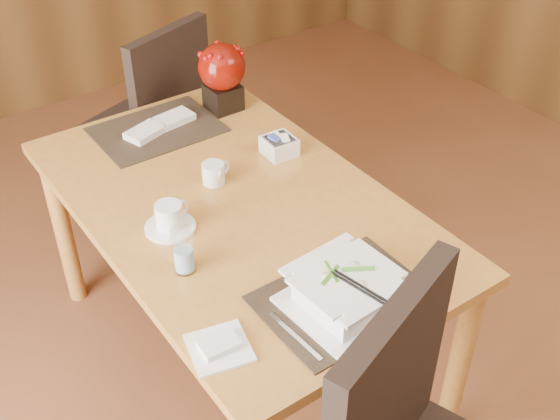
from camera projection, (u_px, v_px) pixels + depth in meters
dining_table at (237, 225)px, 2.33m from camera, size 0.90×1.50×0.75m
placemat_near at (343, 298)px, 1.91m from camera, size 0.45×0.33×0.01m
placemat_far at (157, 130)px, 2.63m from camera, size 0.45×0.33×0.01m
soup_setting at (346, 292)px, 1.85m from camera, size 0.30×0.30×0.12m
coffee_cup at (169, 219)px, 2.14m from camera, size 0.16×0.16×0.09m
water_glass at (183, 251)px, 1.96m from camera, size 0.08×0.08×0.14m
creamer_jug at (213, 173)px, 2.34m from camera, size 0.11×0.11×0.07m
sugar_caddy at (279, 146)px, 2.48m from camera, size 0.11×0.11×0.06m
berry_decor at (222, 73)px, 2.67m from camera, size 0.18×0.18×0.27m
napkins_far at (162, 124)px, 2.63m from camera, size 0.29×0.16×0.03m
bread_plate at (220, 348)px, 1.77m from camera, size 0.18×0.18×0.01m
far_chair at (155, 117)px, 3.09m from camera, size 0.59×0.59×0.99m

